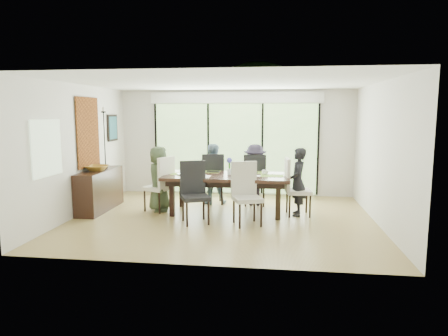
# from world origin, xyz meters

# --- Properties ---
(floor) EXTENTS (6.00, 5.00, 0.01)m
(floor) POSITION_xyz_m (0.00, 0.00, -0.01)
(floor) COLOR olive
(floor) RESTS_ON ground
(ceiling) EXTENTS (6.00, 5.00, 0.01)m
(ceiling) POSITION_xyz_m (0.00, 0.00, 2.71)
(ceiling) COLOR white
(ceiling) RESTS_ON wall_back
(wall_back) EXTENTS (6.00, 0.02, 2.70)m
(wall_back) POSITION_xyz_m (0.00, 2.51, 1.35)
(wall_back) COLOR beige
(wall_back) RESTS_ON floor
(wall_front) EXTENTS (6.00, 0.02, 2.70)m
(wall_front) POSITION_xyz_m (0.00, -2.51, 1.35)
(wall_front) COLOR silver
(wall_front) RESTS_ON floor
(wall_left) EXTENTS (0.02, 5.00, 2.70)m
(wall_left) POSITION_xyz_m (-3.01, 0.00, 1.35)
(wall_left) COLOR silver
(wall_left) RESTS_ON floor
(wall_right) EXTENTS (0.02, 5.00, 2.70)m
(wall_right) POSITION_xyz_m (3.01, 0.00, 1.35)
(wall_right) COLOR white
(wall_right) RESTS_ON floor
(glass_doors) EXTENTS (4.20, 0.02, 2.30)m
(glass_doors) POSITION_xyz_m (0.00, 2.47, 1.20)
(glass_doors) COLOR #598C3F
(glass_doors) RESTS_ON wall_back
(blinds_header) EXTENTS (4.40, 0.06, 0.28)m
(blinds_header) POSITION_xyz_m (0.00, 2.46, 2.50)
(blinds_header) COLOR white
(blinds_header) RESTS_ON wall_back
(mullion_a) EXTENTS (0.05, 0.04, 2.30)m
(mullion_a) POSITION_xyz_m (-2.10, 2.46, 1.20)
(mullion_a) COLOR black
(mullion_a) RESTS_ON wall_back
(mullion_b) EXTENTS (0.05, 0.04, 2.30)m
(mullion_b) POSITION_xyz_m (-0.70, 2.46, 1.20)
(mullion_b) COLOR black
(mullion_b) RESTS_ON wall_back
(mullion_c) EXTENTS (0.05, 0.04, 2.30)m
(mullion_c) POSITION_xyz_m (0.70, 2.46, 1.20)
(mullion_c) COLOR black
(mullion_c) RESTS_ON wall_back
(mullion_d) EXTENTS (0.05, 0.04, 2.30)m
(mullion_d) POSITION_xyz_m (2.10, 2.46, 1.20)
(mullion_d) COLOR black
(mullion_d) RESTS_ON wall_back
(side_window) EXTENTS (0.02, 0.90, 1.00)m
(side_window) POSITION_xyz_m (-2.97, -1.20, 1.50)
(side_window) COLOR #8CAD7F
(side_window) RESTS_ON wall_left
(deck) EXTENTS (6.00, 1.80, 0.10)m
(deck) POSITION_xyz_m (0.00, 3.40, -0.05)
(deck) COLOR brown
(deck) RESTS_ON ground
(rail_top) EXTENTS (6.00, 0.08, 0.06)m
(rail_top) POSITION_xyz_m (0.00, 4.20, 0.55)
(rail_top) COLOR brown
(rail_top) RESTS_ON deck
(foliage_left) EXTENTS (3.20, 3.20, 3.20)m
(foliage_left) POSITION_xyz_m (-1.80, 5.20, 1.44)
(foliage_left) COLOR #14380F
(foliage_left) RESTS_ON ground
(foliage_mid) EXTENTS (4.00, 4.00, 4.00)m
(foliage_mid) POSITION_xyz_m (0.40, 5.80, 1.80)
(foliage_mid) COLOR #14380F
(foliage_mid) RESTS_ON ground
(foliage_right) EXTENTS (2.80, 2.80, 2.80)m
(foliage_right) POSITION_xyz_m (2.20, 5.00, 1.26)
(foliage_right) COLOR #14380F
(foliage_right) RESTS_ON ground
(foliage_far) EXTENTS (3.60, 3.60, 3.60)m
(foliage_far) POSITION_xyz_m (-0.60, 6.50, 1.62)
(foliage_far) COLOR #14380F
(foliage_far) RESTS_ON ground
(table_top) EXTENTS (2.62, 1.20, 0.07)m
(table_top) POSITION_xyz_m (0.03, 0.50, 0.79)
(table_top) COLOR black
(table_top) RESTS_ON floor
(table_apron) EXTENTS (2.40, 0.98, 0.11)m
(table_apron) POSITION_xyz_m (0.03, 0.50, 0.69)
(table_apron) COLOR black
(table_apron) RESTS_ON floor
(table_leg_fl) EXTENTS (0.10, 0.10, 0.75)m
(table_leg_fl) POSITION_xyz_m (-1.05, 0.07, 0.38)
(table_leg_fl) COLOR black
(table_leg_fl) RESTS_ON floor
(table_leg_fr) EXTENTS (0.10, 0.10, 0.75)m
(table_leg_fr) POSITION_xyz_m (1.11, 0.07, 0.38)
(table_leg_fr) COLOR black
(table_leg_fr) RESTS_ON floor
(table_leg_bl) EXTENTS (0.10, 0.10, 0.75)m
(table_leg_bl) POSITION_xyz_m (-1.05, 0.93, 0.38)
(table_leg_bl) COLOR black
(table_leg_bl) RESTS_ON floor
(table_leg_br) EXTENTS (0.10, 0.10, 0.75)m
(table_leg_br) POSITION_xyz_m (1.11, 0.93, 0.38)
(table_leg_br) COLOR black
(table_leg_br) RESTS_ON floor
(chair_left_end) EXTENTS (0.67, 0.67, 1.20)m
(chair_left_end) POSITION_xyz_m (-1.47, 0.50, 0.60)
(chair_left_end) COLOR white
(chair_left_end) RESTS_ON floor
(chair_right_end) EXTENTS (0.55, 0.55, 1.20)m
(chair_right_end) POSITION_xyz_m (1.53, 0.50, 0.60)
(chair_right_end) COLOR beige
(chair_right_end) RESTS_ON floor
(chair_far_left) EXTENTS (0.61, 0.61, 1.20)m
(chair_far_left) POSITION_xyz_m (-0.42, 1.35, 0.60)
(chair_far_left) COLOR black
(chair_far_left) RESTS_ON floor
(chair_far_right) EXTENTS (0.52, 0.52, 1.20)m
(chair_far_right) POSITION_xyz_m (0.58, 1.35, 0.60)
(chair_far_right) COLOR black
(chair_far_right) RESTS_ON floor
(chair_near_left) EXTENTS (0.66, 0.66, 1.20)m
(chair_near_left) POSITION_xyz_m (-0.47, -0.37, 0.60)
(chair_near_left) COLOR black
(chair_near_left) RESTS_ON floor
(chair_near_right) EXTENTS (0.65, 0.65, 1.20)m
(chair_near_right) POSITION_xyz_m (0.53, -0.37, 0.60)
(chair_near_right) COLOR beige
(chair_near_right) RESTS_ON floor
(person_left_end) EXTENTS (0.52, 0.72, 1.41)m
(person_left_end) POSITION_xyz_m (-1.45, 0.50, 0.70)
(person_left_end) COLOR #3C4B32
(person_left_end) RESTS_ON floor
(person_right_end) EXTENTS (0.42, 0.66, 1.41)m
(person_right_end) POSITION_xyz_m (1.51, 0.50, 0.70)
(person_right_end) COLOR black
(person_right_end) RESTS_ON floor
(person_far_left) EXTENTS (0.74, 0.57, 1.41)m
(person_far_left) POSITION_xyz_m (-0.42, 1.33, 0.70)
(person_far_left) COLOR #6E8A9F
(person_far_left) RESTS_ON floor
(person_far_right) EXTENTS (0.66, 0.42, 1.41)m
(person_far_right) POSITION_xyz_m (0.58, 1.33, 0.70)
(person_far_right) COLOR #272132
(person_far_right) RESTS_ON floor
(placemat_left) EXTENTS (0.48, 0.35, 0.01)m
(placemat_left) POSITION_xyz_m (-0.92, 0.50, 0.82)
(placemat_left) COLOR olive
(placemat_left) RESTS_ON table_top
(placemat_right) EXTENTS (0.48, 0.35, 0.01)m
(placemat_right) POSITION_xyz_m (0.98, 0.50, 0.82)
(placemat_right) COLOR olive
(placemat_right) RESTS_ON table_top
(placemat_far_l) EXTENTS (0.48, 0.35, 0.01)m
(placemat_far_l) POSITION_xyz_m (-0.42, 0.90, 0.82)
(placemat_far_l) COLOR #7EA73B
(placemat_far_l) RESTS_ON table_top
(placemat_far_r) EXTENTS (0.48, 0.35, 0.01)m
(placemat_far_r) POSITION_xyz_m (0.58, 0.90, 0.82)
(placemat_far_r) COLOR olive
(placemat_far_r) RESTS_ON table_top
(placemat_paper) EXTENTS (0.48, 0.35, 0.01)m
(placemat_paper) POSITION_xyz_m (-0.52, 0.20, 0.82)
(placemat_paper) COLOR white
(placemat_paper) RESTS_ON table_top
(tablet_far_l) EXTENTS (0.28, 0.20, 0.01)m
(tablet_far_l) POSITION_xyz_m (-0.32, 0.85, 0.83)
(tablet_far_l) COLOR black
(tablet_far_l) RESTS_ON table_top
(tablet_far_r) EXTENTS (0.26, 0.19, 0.01)m
(tablet_far_r) POSITION_xyz_m (0.53, 0.85, 0.83)
(tablet_far_r) COLOR black
(tablet_far_r) RESTS_ON table_top
(papers) EXTENTS (0.33, 0.24, 0.00)m
(papers) POSITION_xyz_m (0.73, 0.45, 0.82)
(papers) COLOR white
(papers) RESTS_ON table_top
(platter_base) EXTENTS (0.28, 0.28, 0.03)m
(platter_base) POSITION_xyz_m (-0.52, 0.20, 0.84)
(platter_base) COLOR white
(platter_base) RESTS_ON table_top
(platter_snacks) EXTENTS (0.22, 0.22, 0.02)m
(platter_snacks) POSITION_xyz_m (-0.52, 0.20, 0.86)
(platter_snacks) COLOR #C27E16
(platter_snacks) RESTS_ON table_top
(vase) EXTENTS (0.09, 0.09, 0.13)m
(vase) POSITION_xyz_m (0.08, 0.55, 0.88)
(vase) COLOR silver
(vase) RESTS_ON table_top
(hyacinth_stems) EXTENTS (0.04, 0.04, 0.17)m
(hyacinth_stems) POSITION_xyz_m (0.08, 0.55, 1.02)
(hyacinth_stems) COLOR #337226
(hyacinth_stems) RESTS_ON table_top
(hyacinth_blooms) EXTENTS (0.12, 0.12, 0.12)m
(hyacinth_blooms) POSITION_xyz_m (0.08, 0.55, 1.13)
(hyacinth_blooms) COLOR #5150C9
(hyacinth_blooms) RESTS_ON table_top
(laptop) EXTENTS (0.43, 0.39, 0.03)m
(laptop) POSITION_xyz_m (-0.82, 0.40, 0.83)
(laptop) COLOR silver
(laptop) RESTS_ON table_top
(cup_a) EXTENTS (0.19, 0.19, 0.10)m
(cup_a) POSITION_xyz_m (-0.67, 0.65, 0.87)
(cup_a) COLOR white
(cup_a) RESTS_ON table_top
(cup_b) EXTENTS (0.12, 0.12, 0.10)m
(cup_b) POSITION_xyz_m (0.18, 0.40, 0.87)
(cup_b) COLOR white
(cup_b) RESTS_ON table_top
(cup_c) EXTENTS (0.19, 0.19, 0.10)m
(cup_c) POSITION_xyz_m (0.83, 0.60, 0.87)
(cup_c) COLOR white
(cup_c) RESTS_ON table_top
(book) EXTENTS (0.21, 0.26, 0.02)m
(book) POSITION_xyz_m (0.28, 0.55, 0.83)
(book) COLOR white
(book) RESTS_ON table_top
(sideboard) EXTENTS (0.44, 1.57, 0.89)m
(sideboard) POSITION_xyz_m (-2.76, 0.40, 0.44)
(sideboard) COLOR black
(sideboard) RESTS_ON floor
(bowl) EXTENTS (0.47, 0.47, 0.11)m
(bowl) POSITION_xyz_m (-2.76, 0.30, 0.94)
(bowl) COLOR brown
(bowl) RESTS_ON sideboard
(candlestick_base) EXTENTS (0.10, 0.10, 0.04)m
(candlestick_base) POSITION_xyz_m (-2.76, 0.75, 0.91)
(candlestick_base) COLOR black
(candlestick_base) RESTS_ON sideboard
(candlestick_shaft) EXTENTS (0.02, 0.02, 1.23)m
(candlestick_shaft) POSITION_xyz_m (-2.76, 0.75, 1.53)
(candlestick_shaft) COLOR black
(candlestick_shaft) RESTS_ON sideboard
(candlestick_pan) EXTENTS (0.10, 0.10, 0.03)m
(candlestick_pan) POSITION_xyz_m (-2.76, 0.75, 2.14)
(candlestick_pan) COLOR black
(candlestick_pan) RESTS_ON sideboard
(candle) EXTENTS (0.04, 0.04, 0.10)m
(candle) POSITION_xyz_m (-2.76, 0.75, 2.19)
(candle) COLOR silver
(candle) RESTS_ON sideboard
(tapestry) EXTENTS (0.02, 1.00, 1.50)m
(tapestry) POSITION_xyz_m (-2.97, 0.40, 1.70)
(tapestry) COLOR #924315
(tapestry) RESTS_ON wall_left
(art_frame) EXTENTS (0.03, 0.55, 0.65)m
(art_frame) POSITION_xyz_m (-2.97, 1.70, 1.75)
(art_frame) COLOR black
(art_frame) RESTS_ON wall_left
(art_canvas) EXTENTS (0.01, 0.45, 0.55)m
(art_canvas) POSITION_xyz_m (-2.95, 1.70, 1.75)
(art_canvas) COLOR #1A4854
(art_canvas) RESTS_ON wall_left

